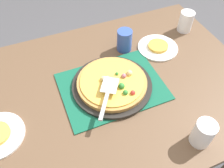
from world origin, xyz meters
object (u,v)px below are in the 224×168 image
pizza (112,82)px  served_slice_right (158,46)px  cup_far (186,21)px  plate_far_right (158,48)px  cup_near (124,40)px  cup_corner (203,133)px  pizza_pan (112,85)px  pizza_server (108,93)px

pizza → served_slice_right: pizza is taller
cup_far → pizza: bearing=-156.5°
plate_far_right → cup_near: 0.19m
cup_far → cup_corner: bearing=-118.8°
pizza_pan → pizza_server: bearing=-123.9°
pizza_pan → cup_near: 0.28m
plate_far_right → cup_corner: bearing=-102.7°
cup_far → cup_corner: same height
plate_far_right → cup_far: 0.25m
cup_near → cup_corner: (0.05, -0.62, 0.00)m
pizza → cup_near: 0.28m
cup_far → pizza_server: bearing=-152.3°
cup_corner → cup_near: bearing=94.7°
pizza → pizza_server: bearing=-124.8°
cup_far → pizza_server: (-0.62, -0.33, 0.01)m
pizza → plate_far_right: 0.38m
plate_far_right → cup_corner: cup_corner is taller
pizza_pan → cup_near: size_ratio=3.17×
pizza → cup_corner: size_ratio=2.75×
cup_corner → pizza_server: 0.41m
cup_corner → cup_far: bearing=61.2°
pizza_pan → pizza_server: size_ratio=1.77×
served_slice_right → cup_near: size_ratio=0.92×
pizza → plate_far_right: pizza is taller
pizza_pan → served_slice_right: size_ratio=3.45×
plate_far_right → cup_near: size_ratio=1.83×
cup_corner → pizza_server: (-0.27, 0.31, 0.01)m
cup_near → pizza_server: cup_near is taller
served_slice_right → plate_far_right: bearing=0.0°
pizza → cup_near: size_ratio=2.75×
pizza_pan → pizza: size_ratio=1.15×
cup_near → plate_far_right: bearing=-20.8°
cup_near → cup_corner: size_ratio=1.00×
plate_far_right → cup_far: (0.23, 0.09, 0.06)m
pizza → cup_near: (0.16, 0.23, 0.03)m
pizza_pan → cup_corner: size_ratio=3.17×
plate_far_right → cup_near: (-0.17, 0.07, 0.06)m
plate_far_right → cup_corner: size_ratio=1.83×
pizza → served_slice_right: bearing=25.2°
pizza_pan → served_slice_right: 0.38m
pizza_pan → cup_corner: bearing=-61.3°
cup_near → cup_corner: 0.62m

